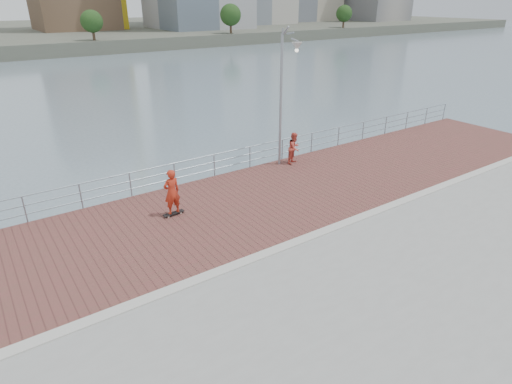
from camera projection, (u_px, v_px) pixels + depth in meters
water at (287, 292)px, 15.69m from camera, size 400.00×400.00×0.00m
seawall at (403, 358)px, 11.53m from camera, size 40.00×24.00×2.00m
brick_lane at (234, 207)px, 17.55m from camera, size 40.00×6.80×0.02m
curb at (289, 245)px, 14.84m from camera, size 40.00×0.40×0.06m
guardrail at (195, 167)px, 19.81m from camera, size 39.06×0.06×1.13m
street_lamp at (288, 76)px, 19.85m from camera, size 0.47×1.36×6.40m
skateboard at (174, 213)px, 16.88m from camera, size 0.88×0.28×0.10m
skateboarder at (172, 192)px, 16.49m from camera, size 0.70×0.48×1.83m
bystander at (294, 148)px, 21.89m from camera, size 0.97×0.88×1.62m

